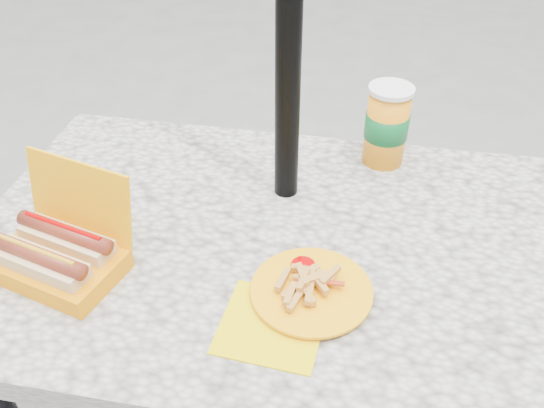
% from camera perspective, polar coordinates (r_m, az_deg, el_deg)
% --- Properties ---
extents(picnic_table, '(1.20, 0.80, 0.75)m').
position_cam_1_polar(picnic_table, '(1.21, 0.07, -7.29)').
color(picnic_table, beige).
rests_on(picnic_table, ground).
extents(umbrella_pole, '(0.05, 0.05, 2.20)m').
position_cam_1_polar(umbrella_pole, '(1.09, 1.67, 16.32)').
color(umbrella_pole, black).
rests_on(umbrella_pole, ground).
extents(hotdog_box, '(0.27, 0.23, 0.19)m').
position_cam_1_polar(hotdog_box, '(1.11, -20.48, -4.61)').
color(hotdog_box, '#FFA706').
rests_on(hotdog_box, picnic_table).
extents(fries_plate, '(0.25, 0.28, 0.04)m').
position_cam_1_polar(fries_plate, '(1.02, 3.53, -8.68)').
color(fries_plate, '#F1D402').
rests_on(fries_plate, picnic_table).
extents(soda_cup, '(0.10, 0.10, 0.19)m').
position_cam_1_polar(soda_cup, '(1.33, 11.29, 7.66)').
color(soda_cup, orange).
rests_on(soda_cup, picnic_table).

